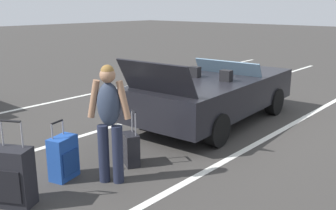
{
  "coord_description": "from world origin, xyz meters",
  "views": [
    {
      "loc": [
        -6.51,
        -4.37,
        2.4
      ],
      "look_at": [
        -1.79,
        -0.26,
        0.75
      ],
      "focal_mm": 40.7,
      "sensor_mm": 36.0,
      "label": 1
    }
  ],
  "objects": [
    {
      "name": "ground_plane",
      "position": [
        0.0,
        0.0,
        0.0
      ],
      "size": [
        80.0,
        80.0,
        0.0
      ],
      "primitive_type": "plane",
      "color": "#383533"
    },
    {
      "name": "lot_line_far",
      "position": [
        0.0,
        4.03,
        0.0
      ],
      "size": [
        18.0,
        0.12,
        0.01
      ],
      "primitive_type": "cube",
      "color": "silver",
      "rests_on": "ground_plane"
    },
    {
      "name": "suitcase_medium_bright",
      "position": [
        -3.71,
        0.02,
        0.31
      ],
      "size": [
        0.45,
        0.35,
        0.84
      ],
      "rotation": [
        0.0,
        0.0,
        4.99
      ],
      "color": "#1E479E",
      "rests_on": "ground_plane"
    },
    {
      "name": "suitcase_large_black",
      "position": [
        -4.55,
        -0.16,
        0.37
      ],
      "size": [
        0.48,
        0.56,
        1.07
      ],
      "rotation": [
        0.0,
        0.0,
        3.65
      ],
      "color": "black",
      "rests_on": "ground_plane"
    },
    {
      "name": "lot_line_mid",
      "position": [
        0.0,
        1.33,
        0.0
      ],
      "size": [
        18.0,
        0.12,
        0.01
      ],
      "primitive_type": "cube",
      "color": "silver",
      "rests_on": "ground_plane"
    },
    {
      "name": "convertible_car",
      "position": [
        0.2,
        0.01,
        0.59
      ],
      "size": [
        4.3,
        2.04,
        1.51
      ],
      "rotation": [
        0.0,
        0.0,
        0.06
      ],
      "color": "black",
      "rests_on": "ground_plane"
    },
    {
      "name": "traveler_person",
      "position": [
        -3.34,
        -0.56,
        0.93
      ],
      "size": [
        0.4,
        0.56,
        1.65
      ],
      "rotation": [
        0.0,
        0.0,
        0.56
      ],
      "color": "#1E2338",
      "rests_on": "ground_plane"
    },
    {
      "name": "suitcase_small_carryon",
      "position": [
        -2.75,
        -0.34,
        0.26
      ],
      "size": [
        0.34,
        0.39,
        0.86
      ],
      "rotation": [
        0.0,
        0.0,
        2.65
      ],
      "color": "black",
      "rests_on": "ground_plane"
    },
    {
      "name": "lot_line_near",
      "position": [
        0.0,
        -1.37,
        0.0
      ],
      "size": [
        18.0,
        0.12,
        0.01
      ],
      "primitive_type": "cube",
      "color": "silver",
      "rests_on": "ground_plane"
    }
  ]
}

